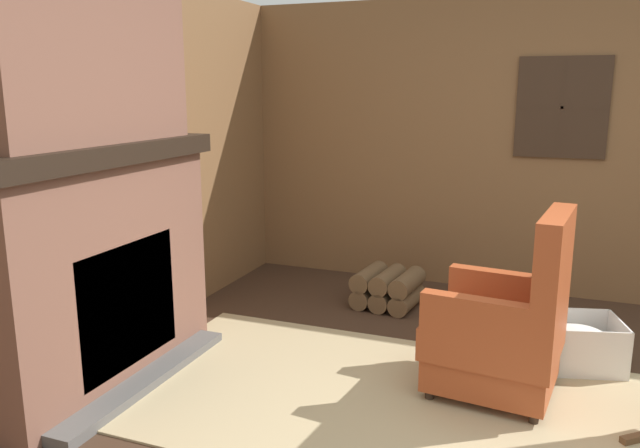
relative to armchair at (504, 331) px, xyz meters
The scene contains 10 objects.
wood_panel_wall_left 2.60m from the armchair, 165.35° to the right, with size 0.06×5.61×2.35m.
wood_panel_wall_back 2.08m from the armchair, 85.53° to the left, with size 5.61×0.09×2.35m.
fireplace_hearth 2.25m from the armchair, 163.76° to the right, with size 0.62×1.65×1.36m.
chimney_breast 2.69m from the armchair, 163.84° to the right, with size 0.36×1.36×0.97m.
area_rug 0.61m from the armchair, 141.82° to the right, with size 3.31×1.65×0.01m.
armchair is the anchor object (origin of this frame).
firewood_stack 1.51m from the armchair, 129.69° to the left, with size 0.51×0.48×0.29m.
laundry_basket 0.68m from the armchair, 53.53° to the left, with size 0.59×0.51×0.30m.
oil_lamp_vase 2.60m from the armchair, 157.93° to the right, with size 0.10×0.10×0.22m.
storage_case 2.49m from the armchair, 167.63° to the right, with size 0.15×0.22×0.14m.
Camera 1 is at (0.07, -2.67, 1.65)m, focal length 35.00 mm.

